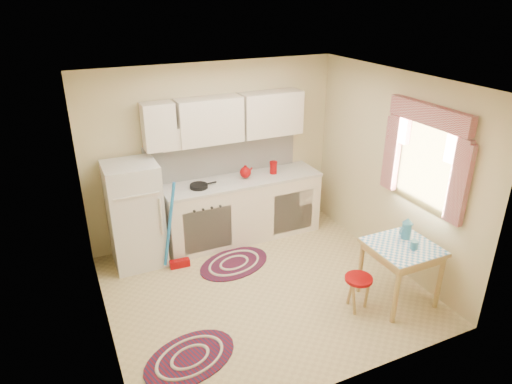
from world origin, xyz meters
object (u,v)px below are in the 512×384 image
table (399,273)px  stool (357,293)px  base_cabinets (243,210)px  fridge (135,215)px

table → stool: (-0.54, 0.05, -0.15)m
base_cabinets → table: size_ratio=3.12×
stool → base_cabinets: bearing=103.9°
fridge → stool: 2.92m
base_cabinets → stool: (0.52, -2.08, -0.23)m
fridge → table: size_ratio=1.94×
fridge → table: fridge is taller
stool → table: bearing=-5.3°
base_cabinets → stool: base_cabinets is taller
table → stool: size_ratio=1.71×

